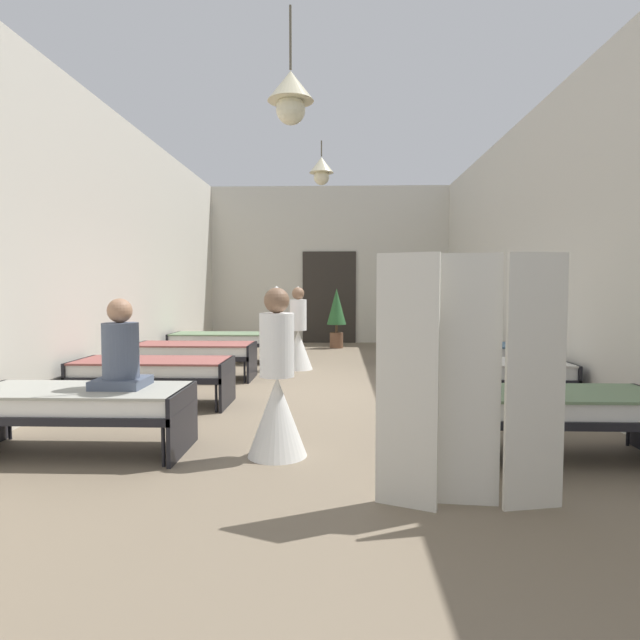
% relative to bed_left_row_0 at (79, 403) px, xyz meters
% --- Properties ---
extents(ground_plane, '(6.83, 13.85, 0.10)m').
position_rel_bed_left_row_0_xyz_m(ground_plane, '(2.06, 2.85, -0.49)').
color(ground_plane, '#7A6B56').
extents(room_shell, '(6.63, 13.45, 4.11)m').
position_rel_bed_left_row_0_xyz_m(room_shell, '(2.06, 4.23, 1.62)').
color(room_shell, beige).
rests_on(room_shell, ground).
extents(bed_left_row_0, '(1.90, 0.84, 0.57)m').
position_rel_bed_left_row_0_xyz_m(bed_left_row_0, '(0.00, 0.00, 0.00)').
color(bed_left_row_0, black).
rests_on(bed_left_row_0, ground).
extents(bed_right_row_0, '(1.90, 0.84, 0.57)m').
position_rel_bed_left_row_0_xyz_m(bed_right_row_0, '(4.13, 0.00, 0.00)').
color(bed_right_row_0, black).
rests_on(bed_right_row_0, ground).
extents(bed_left_row_1, '(1.90, 0.84, 0.57)m').
position_rel_bed_left_row_0_xyz_m(bed_left_row_1, '(0.00, 1.90, 0.00)').
color(bed_left_row_1, black).
rests_on(bed_left_row_1, ground).
extents(bed_right_row_1, '(1.90, 0.84, 0.57)m').
position_rel_bed_left_row_0_xyz_m(bed_right_row_1, '(4.13, 1.90, 0.00)').
color(bed_right_row_1, black).
rests_on(bed_right_row_1, ground).
extents(bed_left_row_2, '(1.90, 0.84, 0.57)m').
position_rel_bed_left_row_0_xyz_m(bed_left_row_2, '(0.00, 3.80, 0.00)').
color(bed_left_row_2, black).
rests_on(bed_left_row_2, ground).
extents(bed_right_row_2, '(1.90, 0.84, 0.57)m').
position_rel_bed_left_row_0_xyz_m(bed_right_row_2, '(4.13, 3.80, 0.00)').
color(bed_right_row_2, black).
rests_on(bed_right_row_2, ground).
extents(bed_left_row_3, '(1.90, 0.84, 0.57)m').
position_rel_bed_left_row_0_xyz_m(bed_left_row_3, '(0.00, 5.70, 0.00)').
color(bed_left_row_3, black).
rests_on(bed_left_row_3, ground).
extents(bed_right_row_3, '(1.90, 0.84, 0.57)m').
position_rel_bed_left_row_0_xyz_m(bed_right_row_3, '(4.13, 5.70, 0.00)').
color(bed_right_row_3, black).
rests_on(bed_right_row_3, ground).
extents(nurse_near_aisle, '(0.52, 0.52, 1.49)m').
position_rel_bed_left_row_0_xyz_m(nurse_near_aisle, '(1.77, -0.05, 0.09)').
color(nurse_near_aisle, white).
rests_on(nurse_near_aisle, ground).
extents(nurse_mid_aisle, '(0.52, 0.52, 1.49)m').
position_rel_bed_left_row_0_xyz_m(nurse_mid_aisle, '(1.59, 4.85, 0.09)').
color(nurse_mid_aisle, white).
rests_on(nurse_mid_aisle, ground).
extents(patient_seated_primary, '(0.44, 0.44, 0.80)m').
position_rel_bed_left_row_0_xyz_m(patient_seated_primary, '(0.35, 0.08, 0.43)').
color(patient_seated_primary, '#515B70').
rests_on(patient_seated_primary, bed_left_row_0).
extents(potted_plant, '(0.47, 0.47, 1.44)m').
position_rel_bed_left_row_0_xyz_m(potted_plant, '(2.26, 8.22, 0.42)').
color(potted_plant, brown).
rests_on(potted_plant, ground).
extents(privacy_screen, '(1.25, 0.19, 1.70)m').
position_rel_bed_left_row_0_xyz_m(privacy_screen, '(3.18, -1.08, 0.41)').
color(privacy_screen, silver).
rests_on(privacy_screen, ground).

